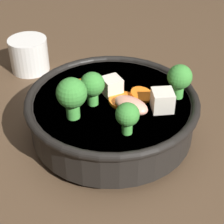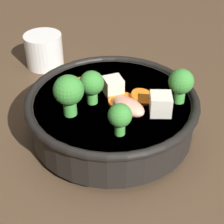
{
  "view_description": "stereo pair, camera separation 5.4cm",
  "coord_description": "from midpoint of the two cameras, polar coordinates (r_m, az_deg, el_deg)",
  "views": [
    {
      "loc": [
        -0.41,
        -0.13,
        0.37
      ],
      "look_at": [
        0.0,
        0.0,
        0.04
      ],
      "focal_mm": 60.0,
      "sensor_mm": 36.0,
      "label": 1
    },
    {
      "loc": [
        -0.39,
        -0.18,
        0.37
      ],
      "look_at": [
        0.0,
        0.0,
        0.04
      ],
      "focal_mm": 60.0,
      "sensor_mm": 36.0,
      "label": 2
    }
  ],
  "objects": [
    {
      "name": "ground_plane",
      "position": [
        0.57,
        2.73,
        -3.56
      ],
      "size": [
        3.0,
        3.0,
        0.0
      ],
      "primitive_type": "plane",
      "color": "#4C3826"
    },
    {
      "name": "stirfry_bowl",
      "position": [
        0.54,
        2.9,
        0.07
      ],
      "size": [
        0.25,
        0.25,
        0.12
      ],
      "color": "black",
      "rests_on": "ground_plane"
    },
    {
      "name": "tea_cup",
      "position": [
        0.73,
        -8.25,
        9.27
      ],
      "size": [
        0.07,
        0.07,
        0.06
      ],
      "color": "white",
      "rests_on": "ground_plane"
    }
  ]
}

